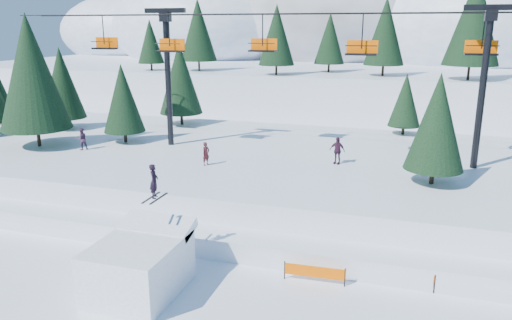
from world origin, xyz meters
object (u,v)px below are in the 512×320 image
(banner_near, at_px, (314,272))
(banner_far, at_px, (404,273))
(chairlift, at_px, (312,59))
(jump_kicker, at_px, (140,264))

(banner_near, relative_size, banner_far, 1.05)
(chairlift, xyz_separation_m, banner_far, (7.06, -12.61, -8.78))
(jump_kicker, height_order, banner_near, jump_kicker)
(jump_kicker, relative_size, banner_near, 1.93)
(jump_kicker, distance_m, chairlift, 19.03)
(chairlift, relative_size, banner_near, 16.10)
(banner_near, distance_m, banner_far, 4.09)
(banner_near, xyz_separation_m, banner_far, (3.94, 1.09, 0.00))
(chairlift, distance_m, banner_near, 16.57)
(jump_kicker, xyz_separation_m, chairlift, (4.16, 16.74, 8.03))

